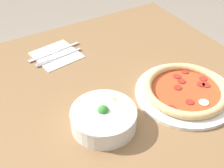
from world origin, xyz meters
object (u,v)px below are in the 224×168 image
pizza (185,91)px  bowl (104,117)px  fork (59,57)px  knife (57,51)px

pizza → bowl: bearing=87.2°
fork → pizza: bearing=116.9°
pizza → fork: pizza is taller
pizza → fork: size_ratio=1.69×
bowl → knife: (0.44, -0.03, -0.03)m
pizza → knife: (0.45, 0.26, -0.01)m
pizza → bowl: bowl is taller
fork → knife: size_ratio=0.88×
bowl → fork: (0.39, -0.03, -0.03)m
bowl → fork: bearing=-3.8°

